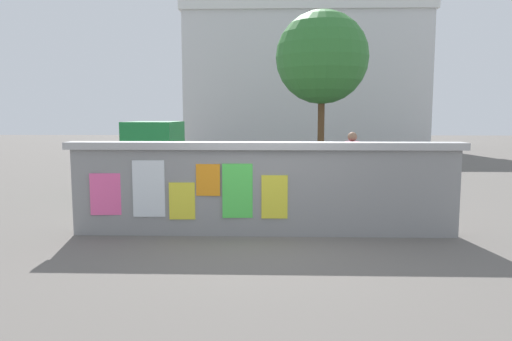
% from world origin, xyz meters
% --- Properties ---
extents(ground, '(60.00, 60.00, 0.00)m').
position_xyz_m(ground, '(0.00, 8.00, 0.00)').
color(ground, '#605B56').
extents(poster_wall, '(6.64, 0.42, 1.58)m').
position_xyz_m(poster_wall, '(-0.01, -0.00, 0.81)').
color(poster_wall, gray).
rests_on(poster_wall, ground).
extents(auto_rickshaw_truck, '(3.68, 1.72, 1.85)m').
position_xyz_m(auto_rickshaw_truck, '(-1.80, 3.84, 0.90)').
color(auto_rickshaw_truck, black).
rests_on(auto_rickshaw_truck, ground).
extents(motorcycle, '(1.87, 0.69, 0.87)m').
position_xyz_m(motorcycle, '(2.51, 1.45, 0.46)').
color(motorcycle, black).
rests_on(motorcycle, ground).
extents(bicycle_near, '(1.66, 0.60, 0.95)m').
position_xyz_m(bicycle_near, '(1.73, 4.88, 0.36)').
color(bicycle_near, black).
rests_on(bicycle_near, ground).
extents(bicycle_far, '(1.70, 0.44, 0.95)m').
position_xyz_m(bicycle_far, '(0.38, 1.04, 0.36)').
color(bicycle_far, black).
rests_on(bicycle_far, ground).
extents(person_walking, '(0.48, 0.48, 1.62)m').
position_xyz_m(person_walking, '(2.02, 3.30, 0.99)').
color(person_walking, '#3F994C').
rests_on(person_walking, ground).
extents(tree_roadside, '(3.52, 3.52, 5.93)m').
position_xyz_m(tree_roadside, '(2.06, 10.74, 4.16)').
color(tree_roadside, brown).
rests_on(tree_roadside, ground).
extents(building_background, '(14.11, 4.42, 8.19)m').
position_xyz_m(building_background, '(2.11, 21.05, 4.12)').
color(building_background, silver).
rests_on(building_background, ground).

